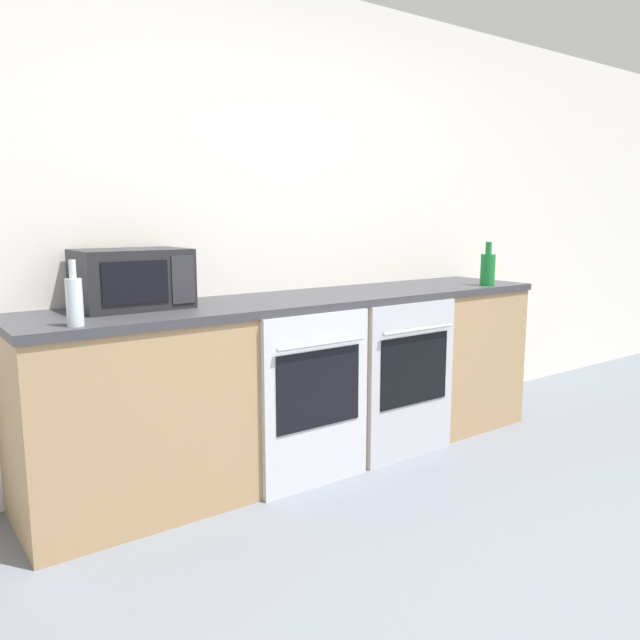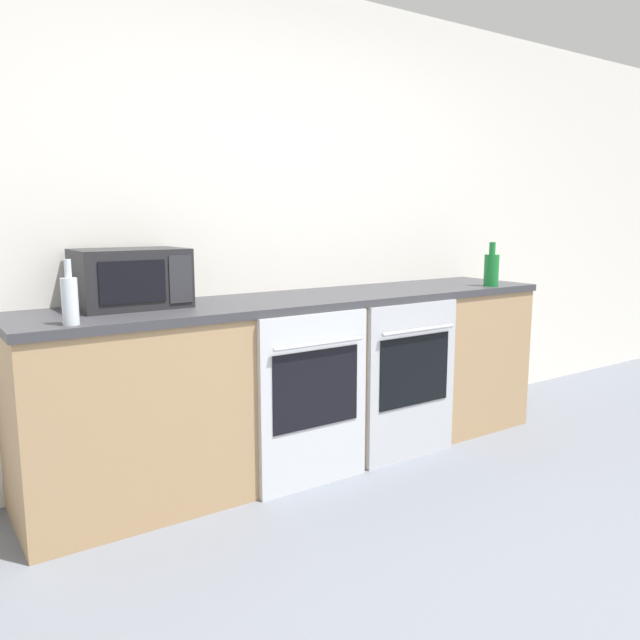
% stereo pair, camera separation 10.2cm
% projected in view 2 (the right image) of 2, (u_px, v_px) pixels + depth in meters
% --- Properties ---
extents(ground_plane, '(16.00, 16.00, 0.00)m').
position_uv_depth(ground_plane, '(618.00, 635.00, 2.02)').
color(ground_plane, slate).
extents(wall_back, '(10.00, 0.06, 2.60)m').
position_uv_depth(wall_back, '(276.00, 224.00, 3.57)').
color(wall_back, silver).
rests_on(wall_back, ground_plane).
extents(counter_back, '(3.03, 0.63, 0.92)m').
position_uv_depth(counter_back, '(309.00, 379.00, 3.43)').
color(counter_back, tan).
rests_on(counter_back, ground_plane).
extents(oven_left, '(0.62, 0.06, 0.88)m').
position_uv_depth(oven_left, '(315.00, 400.00, 3.07)').
color(oven_left, silver).
rests_on(oven_left, ground_plane).
extents(oven_right, '(0.62, 0.06, 0.88)m').
position_uv_depth(oven_right, '(413.00, 381.00, 3.43)').
color(oven_right, '#B7BABF').
rests_on(oven_right, ground_plane).
extents(microwave, '(0.49, 0.34, 0.27)m').
position_uv_depth(microwave, '(131.00, 278.00, 2.91)').
color(microwave, '#232326').
rests_on(microwave, counter_back).
extents(bottle_clear, '(0.06, 0.06, 0.26)m').
position_uv_depth(bottle_clear, '(70.00, 299.00, 2.44)').
color(bottle_clear, silver).
rests_on(bottle_clear, counter_back).
extents(bottle_green, '(0.09, 0.09, 0.27)m').
position_uv_depth(bottle_green, '(491.00, 269.00, 3.83)').
color(bottle_green, '#19722D').
rests_on(bottle_green, counter_back).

